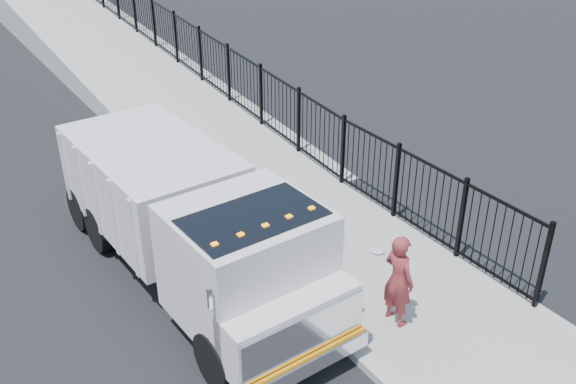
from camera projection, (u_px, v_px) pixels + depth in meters
ground at (319, 320)px, 11.90m from camera, size 120.00×120.00×0.00m
sidewalk at (473, 340)px, 11.32m from camera, size 3.55×12.00×0.12m
curb at (390, 383)px, 10.39m from camera, size 0.30×12.00×0.16m
ramp at (124, 73)px, 24.72m from camera, size 3.95×24.06×3.19m
iron_fence at (201, 72)px, 22.02m from camera, size 0.10×28.00×1.80m
truck at (192, 220)px, 12.22m from camera, size 2.87×7.75×2.61m
worker at (398, 280)px, 11.29m from camera, size 0.47×0.68×1.80m
debris at (377, 250)px, 13.65m from camera, size 0.31×0.31×0.08m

